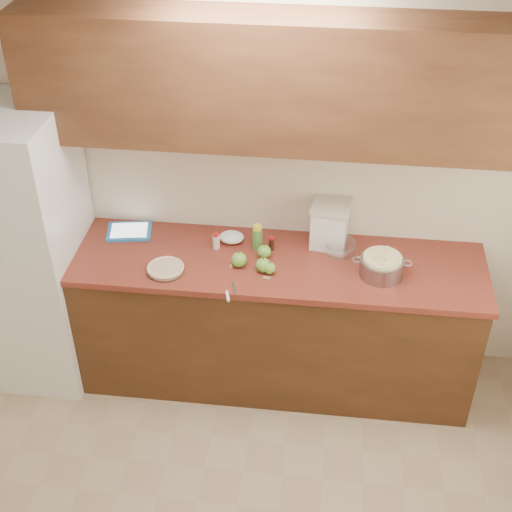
# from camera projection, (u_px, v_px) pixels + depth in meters

# --- Properties ---
(room_shell) EXTENTS (3.60, 3.60, 3.60)m
(room_shell) POSITION_uv_depth(u_px,v_px,m) (217.00, 405.00, 2.76)
(room_shell) COLOR tan
(room_shell) RESTS_ON ground
(counter_run) EXTENTS (2.64, 0.68, 0.92)m
(counter_run) POSITION_uv_depth(u_px,v_px,m) (259.00, 319.00, 4.44)
(counter_run) COLOR #502C16
(counter_run) RESTS_ON ground
(upper_cabinets) EXTENTS (2.60, 0.34, 0.70)m
(upper_cabinets) POSITION_uv_depth(u_px,v_px,m) (263.00, 82.00, 3.68)
(upper_cabinets) COLOR brown
(upper_cabinets) RESTS_ON room_shell
(fridge) EXTENTS (0.70, 0.70, 1.80)m
(fridge) POSITION_uv_depth(u_px,v_px,m) (21.00, 249.00, 4.29)
(fridge) COLOR silver
(fridge) RESTS_ON ground
(pie) EXTENTS (0.22, 0.22, 0.04)m
(pie) POSITION_uv_depth(u_px,v_px,m) (166.00, 269.00, 4.06)
(pie) COLOR silver
(pie) RESTS_ON counter_run
(colander) EXTENTS (0.34, 0.25, 0.13)m
(colander) POSITION_uv_depth(u_px,v_px,m) (382.00, 266.00, 4.01)
(colander) COLOR gray
(colander) RESTS_ON counter_run
(flour_canister) EXTENTS (0.25, 0.25, 0.27)m
(flour_canister) POSITION_uv_depth(u_px,v_px,m) (330.00, 224.00, 4.22)
(flour_canister) COLOR white
(flour_canister) RESTS_ON counter_run
(tablet) EXTENTS (0.30, 0.25, 0.02)m
(tablet) POSITION_uv_depth(u_px,v_px,m) (129.00, 231.00, 4.39)
(tablet) COLOR #2673B6
(tablet) RESTS_ON counter_run
(paring_knife) EXTENTS (0.06, 0.17, 0.02)m
(paring_knife) POSITION_uv_depth(u_px,v_px,m) (229.00, 295.00, 3.89)
(paring_knife) COLOR gray
(paring_knife) RESTS_ON counter_run
(lemon_bottle) EXTENTS (0.06, 0.06, 0.16)m
(lemon_bottle) POSITION_uv_depth(u_px,v_px,m) (257.00, 237.00, 4.21)
(lemon_bottle) COLOR #4C8C38
(lemon_bottle) RESTS_ON counter_run
(cinnamon_shaker) EXTENTS (0.04, 0.04, 0.11)m
(cinnamon_shaker) POSITION_uv_depth(u_px,v_px,m) (216.00, 241.00, 4.23)
(cinnamon_shaker) COLOR beige
(cinnamon_shaker) RESTS_ON counter_run
(vanilla_bottle) EXTENTS (0.03, 0.03, 0.09)m
(vanilla_bottle) POSITION_uv_depth(u_px,v_px,m) (271.00, 243.00, 4.22)
(vanilla_bottle) COLOR black
(vanilla_bottle) RESTS_ON counter_run
(mixing_bowl) EXTENTS (0.19, 0.19, 0.07)m
(mixing_bowl) POSITION_uv_depth(u_px,v_px,m) (340.00, 246.00, 4.21)
(mixing_bowl) COLOR silver
(mixing_bowl) RESTS_ON counter_run
(paper_towel) EXTENTS (0.16, 0.14, 0.06)m
(paper_towel) POSITION_uv_depth(u_px,v_px,m) (232.00, 237.00, 4.30)
(paper_towel) COLOR white
(paper_towel) RESTS_ON counter_run
(apple_left) EXTENTS (0.09, 0.09, 0.10)m
(apple_left) POSITION_uv_depth(u_px,v_px,m) (239.00, 260.00, 4.09)
(apple_left) COLOR #64A133
(apple_left) RESTS_ON counter_run
(apple_center) EXTENTS (0.08, 0.08, 0.09)m
(apple_center) POSITION_uv_depth(u_px,v_px,m) (264.00, 252.00, 4.16)
(apple_center) COLOR #64A133
(apple_center) RESTS_ON counter_run
(apple_front) EXTENTS (0.09, 0.09, 0.10)m
(apple_front) POSITION_uv_depth(u_px,v_px,m) (263.00, 265.00, 4.05)
(apple_front) COLOR #64A133
(apple_front) RESTS_ON counter_run
(apple_extra) EXTENTS (0.07, 0.07, 0.08)m
(apple_extra) POSITION_uv_depth(u_px,v_px,m) (270.00, 268.00, 4.04)
(apple_extra) COLOR #64A133
(apple_extra) RESTS_ON counter_run
(peel_a) EXTENTS (0.03, 0.02, 0.00)m
(peel_a) POSITION_uv_depth(u_px,v_px,m) (266.00, 266.00, 4.11)
(peel_a) COLOR #7EA550
(peel_a) RESTS_ON counter_run
(peel_b) EXTENTS (0.04, 0.02, 0.00)m
(peel_b) POSITION_uv_depth(u_px,v_px,m) (267.00, 278.00, 4.02)
(peel_b) COLOR #7EA550
(peel_b) RESTS_ON counter_run
(peel_c) EXTENTS (0.02, 0.03, 0.00)m
(peel_c) POSITION_uv_depth(u_px,v_px,m) (231.00, 266.00, 4.11)
(peel_c) COLOR #7EA550
(peel_c) RESTS_ON counter_run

